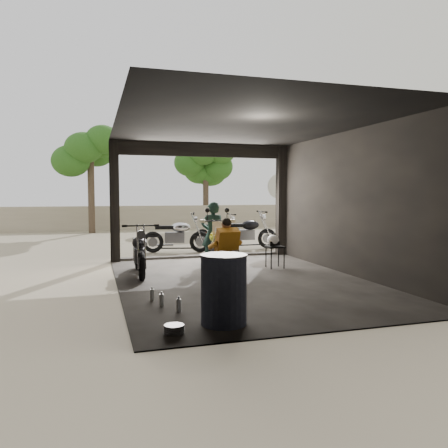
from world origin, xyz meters
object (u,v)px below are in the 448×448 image
main_bike (216,243)px  mechanic (229,249)px  left_bike (139,249)px  outside_bike_a (177,233)px  sign_post (279,198)px  stool (275,249)px  outside_bike_b (219,229)px  helmet (273,240)px  oil_drum (224,290)px  rider (213,234)px  outside_bike_c (247,230)px

main_bike → mechanic: bearing=-79.3°
left_bike → outside_bike_a: outside_bike_a is taller
outside_bike_a → sign_post: bearing=-78.3°
stool → outside_bike_a: bearing=116.4°
main_bike → sign_post: bearing=57.8°
main_bike → stool: (1.35, -0.47, -0.14)m
outside_bike_b → helmet: outside_bike_b is taller
sign_post → oil_drum: bearing=-132.4°
outside_bike_b → rider: rider is taller
left_bike → rider: size_ratio=1.07×
mechanic → helmet: bearing=28.5°
outside_bike_a → mechanic: mechanic is taller
left_bike → outside_bike_c: (3.82, 3.62, 0.04)m
rider → mechanic: (-0.06, -1.58, -0.19)m
left_bike → mechanic: 2.01m
outside_bike_a → helmet: bearing=-141.1°
left_bike → helmet: bearing=0.2°
outside_bike_a → rider: size_ratio=1.13×
mechanic → sign_post: sign_post is taller
main_bike → helmet: 1.38m
rider → stool: bearing=155.3°
outside_bike_a → helmet: 3.94m
left_bike → outside_bike_a: (1.47, 3.46, 0.03)m
mechanic → sign_post: 5.26m
left_bike → rider: 2.06m
main_bike → outside_bike_c: 3.77m
outside_bike_a → outside_bike_b: outside_bike_a is taller
sign_post → stool: bearing=-128.7°
mechanic → oil_drum: bearing=-108.6°
mechanic → outside_bike_a: bearing=94.9°
oil_drum → helmet: bearing=58.7°
mechanic → stool: size_ratio=2.24×
outside_bike_c → outside_bike_b: bearing=19.7°
helmet → sign_post: 3.96m
main_bike → outside_bike_c: bearing=71.9°
stool → oil_drum: (-2.50, -4.02, 0.01)m
rider → oil_drum: (-1.16, -4.86, -0.32)m
left_bike → stool: size_ratio=3.12×
main_bike → mechanic: 1.21m
oil_drum → sign_post: (4.11, 7.46, 1.18)m
helmet → rider: bearing=162.0°
outside_bike_a → outside_bike_c: outside_bike_c is taller
outside_bike_c → mechanic: size_ratio=1.49×
outside_bike_c → sign_post: size_ratio=0.75×
outside_bike_b → oil_drum: 9.47m
outside_bike_c → stool: size_ratio=3.33×
rider → stool: 1.61m
rider → sign_post: (2.95, 2.60, 0.86)m
outside_bike_c → rider: size_ratio=1.14×
main_bike → left_bike: size_ratio=1.07×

